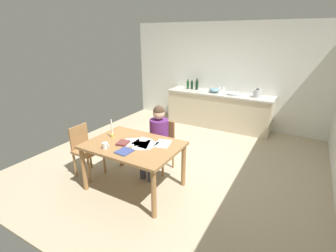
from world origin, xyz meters
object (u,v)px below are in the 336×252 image
Objects in this scene: mixing_bowl at (214,90)px; wine_glass_near_sink at (223,88)px; chair_side_empty at (85,148)px; bottle_wine_red at (197,85)px; dining_table at (133,150)px; stovetop_kettle at (257,93)px; candlestick at (112,132)px; chair_at_table at (162,143)px; coffee_mug at (105,146)px; sink_unit at (235,94)px; book_magazine at (123,143)px; book_cookery at (125,151)px; bottle_vinegar at (192,85)px; wine_glass_by_kettle at (220,87)px; bottle_oil at (188,85)px; person_seated at (157,136)px.

wine_glass_near_sink reaches higher than mixing_bowl.
chair_side_empty is 3.57m from mixing_bowl.
wine_glass_near_sink is at bearing 4.30° from bottle_wine_red.
dining_table is 4.67× the size of bottle_wine_red.
candlestick is at bearing -115.73° from stovetop_kettle.
wine_glass_near_sink is (0.20, 2.74, 0.51)m from chair_at_table.
candlestick is at bearing -101.70° from wine_glass_near_sink.
chair_side_empty is (-1.01, -0.82, -0.01)m from chair_at_table.
sink_unit is (0.85, 3.64, 0.12)m from coffee_mug.
coffee_mug is at bearing -128.44° from book_magazine.
dining_table is 1.57× the size of chair_at_table.
book_cookery is 3.75m from bottle_vinegar.
chair_at_table is at bearing -92.04° from wine_glass_by_kettle.
bottle_wine_red is (-1.06, 0.09, 0.10)m from sink_unit.
wine_glass_by_kettle reaches higher than candlestick.
bottle_oil is at bearing 177.48° from stovetop_kettle.
book_cookery is at bearing -32.39° from candlestick.
bottle_wine_red is at bearing 102.33° from book_cookery.
bottle_vinegar is (0.35, 3.50, 0.52)m from chair_side_empty.
mixing_bowl reaches higher than book_magazine.
dining_table is 11.48× the size of coffee_mug.
person_seated is 0.75m from candlestick.
coffee_mug reaches higher than book_magazine.
stovetop_kettle is (1.57, 3.27, 0.16)m from candlestick.
person_seated reaches higher than wine_glass_near_sink.
wine_glass_near_sink reaches higher than book_magazine.
bottle_oil reaches higher than sink_unit.
dining_table is at bearing -100.19° from sink_unit.
stovetop_kettle reaches higher than mixing_bowl.
chair_at_table is at bearing -73.86° from bottle_oil.
book_cookery is 3.75m from wine_glass_by_kettle.
bottle_wine_red reaches higher than bottle_vinegar.
sink_unit is at bearing 78.70° from person_seated.
wine_glass_by_kettle is (0.10, 2.88, 0.33)m from person_seated.
bottle_oil is (-0.26, 3.35, 0.17)m from candlestick.
chair_at_table reaches higher than dining_table.
bottle_oil is (-0.72, 3.40, 0.35)m from dining_table.
dining_table is 0.59m from person_seated.
wine_glass_by_kettle is at bearing 72.04° from book_magazine.
bottle_vinegar is (-0.47, 3.49, 0.24)m from book_magazine.
stovetop_kettle is 1.43× the size of wine_glass_by_kettle.
book_cookery is 0.85× the size of mixing_bowl.
bottle_vinegar reaches higher than candlestick.
bottle_oil is 1.03× the size of bottle_vinegar.
book_magazine is at bearing -102.14° from sink_unit.
sink_unit reaches higher than dining_table.
mixing_bowl is (0.02, 2.72, 0.28)m from person_seated.
chair_at_table is at bearing -101.79° from sink_unit.
bottle_oil is at bearing 86.19° from book_magazine.
book_cookery is 0.63× the size of sink_unit.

